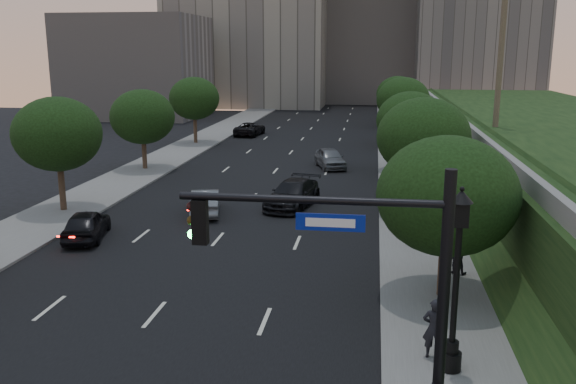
# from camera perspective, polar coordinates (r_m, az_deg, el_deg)

# --- Properties ---
(road_surface) EXTENTS (16.00, 140.00, 0.02)m
(road_surface) POSITION_cam_1_polar(r_m,az_deg,el_deg) (45.89, -1.58, 1.51)
(road_surface) COLOR black
(road_surface) RESTS_ON ground
(sidewalk_right) EXTENTS (4.50, 140.00, 0.15)m
(sidewalk_right) POSITION_cam_1_polar(r_m,az_deg,el_deg) (45.33, 11.30, 1.19)
(sidewalk_right) COLOR slate
(sidewalk_right) RESTS_ON ground
(sidewalk_left) EXTENTS (4.50, 140.00, 0.15)m
(sidewalk_left) POSITION_cam_1_polar(r_m,az_deg,el_deg) (48.63, -13.58, 1.88)
(sidewalk_left) COLOR slate
(sidewalk_left) RESTS_ON ground
(parapet_wall) EXTENTS (0.35, 90.00, 0.70)m
(parapet_wall) POSITION_cam_1_polar(r_m,az_deg,el_deg) (43.01, 16.04, 6.08)
(parapet_wall) COLOR slate
(parapet_wall) RESTS_ON embankment
(office_block_left) EXTENTS (26.00, 20.00, 32.00)m
(office_block_left) POSITION_cam_1_polar(r_m,az_deg,el_deg) (108.70, -3.54, 16.63)
(office_block_left) COLOR gray
(office_block_left) RESTS_ON ground
(office_block_mid) EXTENTS (22.00, 18.00, 26.00)m
(office_block_mid) POSITION_cam_1_polar(r_m,az_deg,el_deg) (116.39, 7.55, 14.83)
(office_block_mid) COLOR #A19A93
(office_block_mid) RESTS_ON ground
(office_block_filler) EXTENTS (18.00, 16.00, 14.00)m
(office_block_filler) POSITION_cam_1_polar(r_m,az_deg,el_deg) (90.78, -13.91, 11.31)
(office_block_filler) COLOR #A19A93
(office_block_filler) RESTS_ON ground
(tree_right_a) EXTENTS (5.20, 5.20, 6.24)m
(tree_right_a) POSITION_cam_1_polar(r_m,az_deg,el_deg) (23.08, 14.67, -0.34)
(tree_right_a) COLOR #38281C
(tree_right_a) RESTS_ON ground
(tree_right_b) EXTENTS (5.20, 5.20, 6.74)m
(tree_right_b) POSITION_cam_1_polar(r_m,az_deg,el_deg) (34.75, 12.56, 5.00)
(tree_right_b) COLOR #38281C
(tree_right_b) RESTS_ON ground
(tree_right_c) EXTENTS (5.20, 5.20, 6.24)m
(tree_right_c) POSITION_cam_1_polar(r_m,az_deg,el_deg) (47.68, 11.39, 6.57)
(tree_right_c) COLOR #38281C
(tree_right_c) RESTS_ON ground
(tree_right_d) EXTENTS (5.20, 5.20, 6.74)m
(tree_right_d) POSITION_cam_1_polar(r_m,az_deg,el_deg) (61.56, 10.71, 8.48)
(tree_right_d) COLOR #38281C
(tree_right_d) RESTS_ON ground
(tree_right_e) EXTENTS (5.20, 5.20, 6.24)m
(tree_right_e) POSITION_cam_1_polar(r_m,az_deg,el_deg) (76.55, 10.23, 8.98)
(tree_right_e) COLOR #38281C
(tree_right_e) RESTS_ON ground
(tree_left_b) EXTENTS (5.00, 5.00, 6.71)m
(tree_left_b) POSITION_cam_1_polar(r_m,az_deg,el_deg) (37.22, -20.77, 5.08)
(tree_left_b) COLOR #38281C
(tree_left_b) RESTS_ON ground
(tree_left_c) EXTENTS (5.00, 5.00, 6.34)m
(tree_left_c) POSITION_cam_1_polar(r_m,az_deg,el_deg) (48.97, -13.47, 6.85)
(tree_left_c) COLOR #38281C
(tree_left_c) RESTS_ON ground
(tree_left_d) EXTENTS (5.00, 5.00, 6.71)m
(tree_left_d) POSITION_cam_1_polar(r_m,az_deg,el_deg) (62.13, -8.76, 8.65)
(tree_left_d) COLOR #38281C
(tree_left_d) RESTS_ON ground
(traffic_signal_mast) EXTENTS (5.68, 0.56, 7.00)m
(traffic_signal_mast) POSITION_cam_1_polar(r_m,az_deg,el_deg) (13.00, 9.27, -12.30)
(traffic_signal_mast) COLOR black
(traffic_signal_mast) RESTS_ON ground
(street_lamp) EXTENTS (0.64, 0.64, 5.62)m
(street_lamp) POSITION_cam_1_polar(r_m,az_deg,el_deg) (18.03, 15.40, -8.80)
(street_lamp) COLOR black
(street_lamp) RESTS_ON ground
(sedan_near_left) EXTENTS (2.70, 4.66, 1.49)m
(sedan_near_left) POSITION_cam_1_polar(r_m,az_deg,el_deg) (32.08, -18.35, -2.90)
(sedan_near_left) COLOR black
(sedan_near_left) RESTS_ON ground
(sedan_mid_left) EXTENTS (2.52, 4.68, 1.47)m
(sedan_mid_left) POSITION_cam_1_polar(r_m,az_deg,el_deg) (35.41, -7.72, -0.89)
(sedan_mid_left) COLOR slate
(sedan_mid_left) RESTS_ON ground
(sedan_far_left) EXTENTS (2.98, 5.52, 1.47)m
(sedan_far_left) POSITION_cam_1_polar(r_m,az_deg,el_deg) (68.23, -3.59, 5.91)
(sedan_far_left) COLOR black
(sedan_far_left) RESTS_ON ground
(sedan_near_right) EXTENTS (3.31, 5.83, 1.59)m
(sedan_near_right) POSITION_cam_1_polar(r_m,az_deg,el_deg) (36.66, 0.44, -0.19)
(sedan_near_right) COLOR black
(sedan_near_right) RESTS_ON ground
(sedan_far_right) EXTENTS (3.23, 5.03, 1.60)m
(sedan_far_right) POSITION_cam_1_polar(r_m,az_deg,el_deg) (49.17, 3.95, 3.19)
(sedan_far_right) COLOR slate
(sedan_far_right) RESTS_ON ground
(pedestrian_a) EXTENTS (0.75, 0.55, 1.88)m
(pedestrian_a) POSITION_cam_1_polar(r_m,az_deg,el_deg) (19.20, 13.51, -12.32)
(pedestrian_a) COLOR black
(pedestrian_a) RESTS_ON sidewalk_right
(pedestrian_b) EXTENTS (1.03, 0.90, 1.77)m
(pedestrian_b) POSITION_cam_1_polar(r_m,az_deg,el_deg) (26.34, 15.55, -5.49)
(pedestrian_b) COLOR black
(pedestrian_b) RESTS_ON sidewalk_right
(pedestrian_c) EXTENTS (1.00, 0.50, 1.64)m
(pedestrian_c) POSITION_cam_1_polar(r_m,az_deg,el_deg) (29.54, 11.80, -3.40)
(pedestrian_c) COLOR black
(pedestrian_c) RESTS_ON sidewalk_right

